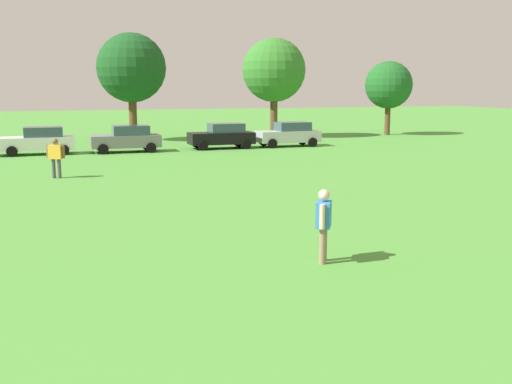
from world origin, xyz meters
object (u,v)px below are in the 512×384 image
parked_car_white_1 (39,140)px  tree_far_right (389,85)px  parked_car_black_3 (222,136)px  parked_car_silver_4 (289,134)px  tree_center (131,68)px  bystander_near_trees (56,155)px  adult_bystander (324,219)px  tree_right (274,70)px  parked_car_gray_2 (127,139)px

parked_car_white_1 → tree_far_right: tree_far_right is taller
parked_car_white_1 → parked_car_black_3: bearing=179.9°
tree_far_right → parked_car_silver_4: bearing=-149.5°
parked_car_black_3 → tree_center: (-4.86, 7.85, 4.59)m
tree_far_right → bystander_near_trees: bearing=-147.3°
adult_bystander → parked_car_silver_4: bearing=10.2°
parked_car_silver_4 → tree_right: tree_right is taller
parked_car_white_1 → parked_car_black_3: 11.56m
parked_car_silver_4 → adult_bystander: bearing=70.1°
adult_bystander → bystander_near_trees: (-5.76, 16.30, 0.03)m
parked_car_white_1 → tree_right: 20.01m
parked_car_white_1 → tree_right: (17.98, 7.53, 4.50)m
parked_car_black_3 → parked_car_silver_4: size_ratio=1.00×
tree_far_right → parked_car_black_3: bearing=-157.3°
parked_car_silver_4 → tree_right: size_ratio=0.54×
tree_right → tree_far_right: size_ratio=1.28×
adult_bystander → tree_center: tree_center is taller
parked_car_silver_4 → tree_center: tree_center is taller
parked_car_black_3 → tree_center: bearing=-58.3°
adult_bystander → tree_far_right: tree_far_right is taller
tree_far_right → tree_right: bearing=176.3°
tree_far_right → parked_car_white_1: bearing=-166.2°
bystander_near_trees → tree_far_right: 32.56m
bystander_near_trees → tree_far_right: size_ratio=0.29×
adult_bystander → parked_car_silver_4: adult_bystander is taller
bystander_near_trees → tree_far_right: bearing=-122.8°
parked_car_gray_2 → tree_far_right: size_ratio=0.69×
bystander_near_trees → parked_car_gray_2: size_ratio=0.42×
parked_car_silver_4 → tree_far_right: 14.05m
parked_car_black_3 → parked_car_silver_4: 4.76m
parked_car_black_3 → parked_car_white_1: bearing=-0.1°
adult_bystander → tree_far_right: (21.51, 33.82, 3.15)m
bystander_near_trees → parked_car_black_3: bystander_near_trees is taller
parked_car_silver_4 → parked_car_gray_2: bearing=1.2°
parked_car_white_1 → parked_car_black_3: same height
parked_car_silver_4 → tree_right: 8.98m
bystander_near_trees → parked_car_black_3: bearing=-110.9°
parked_car_gray_2 → parked_car_black_3: same height
parked_car_black_3 → tree_far_right: 18.21m
bystander_near_trees → tree_center: 19.88m
tree_far_right → parked_car_gray_2: bearing=-162.6°
parked_car_white_1 → tree_right: size_ratio=0.54×
tree_right → parked_car_gray_2: bearing=-148.5°
parked_car_gray_2 → parked_car_black_3: bearing=-177.6°
parked_car_white_1 → tree_center: (6.71, 7.83, 4.59)m
bystander_near_trees → tree_right: (17.17, 18.18, 4.29)m
adult_bystander → parked_car_white_1: 27.74m
parked_car_black_3 → parked_car_silver_4: bearing=179.6°
adult_bystander → tree_right: 36.57m
adult_bystander → tree_right: bearing=11.9°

